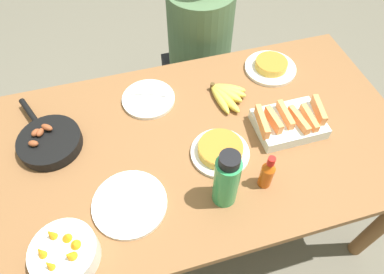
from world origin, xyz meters
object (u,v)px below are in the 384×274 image
(hot_sauce_bottle, at_px, (267,173))
(melon_tray, at_px, (289,122))
(banana_bunch, at_px, (225,94))
(frittata_plate_center, at_px, (220,151))
(water_bottle, at_px, (227,180))
(person_figure, at_px, (199,65))
(fruit_bowl_mango, at_px, (65,253))
(frittata_plate_side, at_px, (271,66))
(empty_plate_near_front, at_px, (130,204))
(skillet, at_px, (49,141))
(empty_plate_far_left, at_px, (148,99))

(hot_sauce_bottle, bearing_deg, melon_tray, 47.70)
(banana_bunch, height_order, frittata_plate_center, frittata_plate_center)
(water_bottle, distance_m, person_figure, 1.07)
(fruit_bowl_mango, bearing_deg, hot_sauce_bottle, 6.42)
(hot_sauce_bottle, bearing_deg, water_bottle, -175.61)
(water_bottle, bearing_deg, fruit_bowl_mango, -173.00)
(frittata_plate_side, relative_size, empty_plate_near_front, 0.91)
(melon_tray, bearing_deg, fruit_bowl_mango, -161.99)
(person_figure, bearing_deg, melon_tray, -79.16)
(frittata_plate_center, xyz_separation_m, person_figure, (0.16, 0.80, -0.29))
(hot_sauce_bottle, height_order, person_figure, person_figure)
(empty_plate_near_front, distance_m, person_figure, 1.10)
(empty_plate_near_front, relative_size, fruit_bowl_mango, 1.27)
(melon_tray, height_order, frittata_plate_side, melon_tray)
(skillet, bearing_deg, empty_plate_near_front, -165.96)
(frittata_plate_side, height_order, empty_plate_near_front, frittata_plate_side)
(fruit_bowl_mango, relative_size, water_bottle, 0.80)
(empty_plate_far_left, bearing_deg, banana_bunch, -12.79)
(banana_bunch, xyz_separation_m, water_bottle, (-0.16, -0.46, 0.10))
(empty_plate_near_front, height_order, fruit_bowl_mango, fruit_bowl_mango)
(empty_plate_far_left, bearing_deg, frittata_plate_side, 3.37)
(water_bottle, relative_size, hot_sauce_bottle, 1.57)
(water_bottle, bearing_deg, melon_tray, 32.53)
(water_bottle, bearing_deg, empty_plate_far_left, 107.01)
(banana_bunch, distance_m, empty_plate_near_front, 0.63)
(melon_tray, height_order, fruit_bowl_mango, fruit_bowl_mango)
(empty_plate_near_front, distance_m, water_bottle, 0.35)
(frittata_plate_side, bearing_deg, melon_tray, -102.31)
(empty_plate_far_left, xyz_separation_m, water_bottle, (0.16, -0.53, 0.11))
(empty_plate_far_left, relative_size, water_bottle, 0.89)
(frittata_plate_side, distance_m, empty_plate_far_left, 0.59)
(skillet, relative_size, hot_sauce_bottle, 2.27)
(frittata_plate_center, distance_m, empty_plate_near_front, 0.39)
(fruit_bowl_mango, height_order, person_figure, person_figure)
(melon_tray, xyz_separation_m, frittata_plate_side, (0.07, 0.34, -0.02))
(banana_bunch, distance_m, frittata_plate_side, 0.28)
(melon_tray, height_order, empty_plate_far_left, melon_tray)
(melon_tray, xyz_separation_m, fruit_bowl_mango, (-0.90, -0.29, 0.01))
(frittata_plate_center, bearing_deg, water_bottle, -104.41)
(fruit_bowl_mango, bearing_deg, water_bottle, 7.00)
(empty_plate_near_front, xyz_separation_m, fruit_bowl_mango, (-0.22, -0.13, 0.03))
(banana_bunch, relative_size, empty_plate_near_front, 0.77)
(melon_tray, relative_size, water_bottle, 1.10)
(empty_plate_far_left, bearing_deg, person_figure, 50.31)
(empty_plate_near_front, relative_size, water_bottle, 1.02)
(skillet, bearing_deg, melon_tray, -123.47)
(frittata_plate_side, height_order, empty_plate_far_left, frittata_plate_side)
(empty_plate_near_front, height_order, empty_plate_far_left, same)
(frittata_plate_center, height_order, fruit_bowl_mango, fruit_bowl_mango)
(water_bottle, bearing_deg, hot_sauce_bottle, 4.39)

